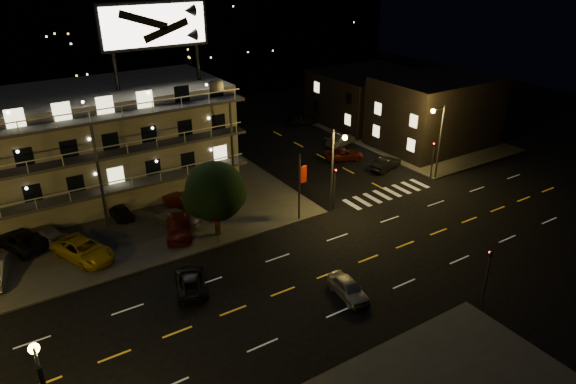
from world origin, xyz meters
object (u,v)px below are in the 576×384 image
lot_car_2 (84,250)px  lot_car_7 (47,234)px  road_car_west (190,281)px  road_car_east (348,288)px  lot_car_4 (177,218)px  tree (215,193)px  side_car_0 (386,164)px

lot_car_2 → lot_car_7: lot_car_2 is taller
road_car_west → road_car_east: bearing=161.3°
lot_car_7 → road_car_west: size_ratio=0.95×
lot_car_4 → tree: bearing=-80.2°
lot_car_2 → road_car_west: bearing=-78.1°
tree → lot_car_4: size_ratio=1.51×
side_car_0 → road_car_west: size_ratio=0.90×
lot_car_7 → lot_car_4: bearing=145.8°
lot_car_4 → side_car_0: 24.46m
tree → lot_car_4: 5.11m
side_car_0 → road_car_east: size_ratio=1.08×
lot_car_4 → lot_car_7: bearing=137.3°
tree → road_car_east: (4.09, -12.68, -3.40)m
lot_car_7 → lot_car_2: bearing=97.8°
lot_car_4 → road_car_east: lot_car_4 is taller
tree → side_car_0: 22.66m
lot_car_4 → side_car_0: lot_car_4 is taller
road_car_west → tree: bearing=-111.5°
lot_car_2 → road_car_east: lot_car_2 is taller
tree → road_car_west: 8.34m
tree → road_car_east: tree is taller
tree → road_car_west: bearing=-130.1°
tree → road_car_east: bearing=-72.1°
lot_car_4 → lot_car_7: lot_car_4 is taller
road_car_east → side_car_0: bearing=47.7°
lot_car_2 → lot_car_4: (8.17, 1.10, -0.02)m
side_car_0 → road_car_east: side_car_0 is taller
tree → lot_car_4: (-2.28, 3.31, -3.16)m
lot_car_7 → side_car_0: 34.75m
road_car_west → side_car_0: bearing=-142.9°
lot_car_2 → side_car_0: lot_car_2 is taller
road_car_east → road_car_west: bearing=149.1°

